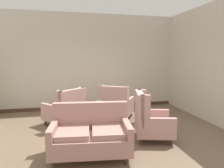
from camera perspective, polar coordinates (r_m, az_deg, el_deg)
The scene contains 11 objects.
ground at distance 4.75m, azimuth -2.39°, elevation -15.30°, with size 8.95×8.95×0.00m, color brown.
wall_back at distance 7.22m, azimuth -6.61°, elevation 6.30°, with size 6.55×0.08×3.37m, color beige.
wall_right at distance 6.52m, azimuth 24.93°, elevation 5.50°, with size 0.08×4.02×3.37m, color beige.
baseboard_back at distance 7.39m, azimuth -6.37°, elevation -6.43°, with size 6.39×0.03×0.12m, color #4C3323.
coffee_table at distance 4.88m, azimuth -3.76°, elevation -9.98°, with size 0.81×0.81×0.47m.
porcelain_vase at distance 4.80m, azimuth -3.80°, elevation -7.12°, with size 0.19×0.19×0.37m.
settee at distance 3.87m, azimuth -6.08°, elevation -14.26°, with size 1.54×0.98×0.97m.
armchair_near_sideboard at distance 5.66m, azimuth -13.00°, elevation -7.20°, with size 1.24×1.24×1.02m.
armchair_near_window at distance 6.04m, azimuth 1.23°, elevation -6.00°, with size 1.21×1.22×1.03m.
armchair_back_corner at distance 4.65m, azimuth 10.71°, elevation -9.99°, with size 0.99×0.97×1.09m.
side_table at distance 5.75m, azimuth 9.13°, elevation -6.90°, with size 0.46×0.46×0.70m.
Camera 1 is at (-0.78, -4.30, 1.85)m, focal length 31.99 mm.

